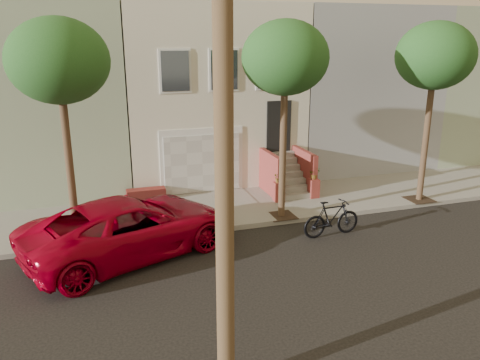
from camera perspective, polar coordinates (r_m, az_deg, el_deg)
name	(u,v)px	position (r m, az deg, el deg)	size (l,w,h in m)	color
ground	(304,278)	(12.52, 7.63, -11.54)	(90.00, 90.00, 0.00)	black
sidewalk	(240,207)	(17.04, -0.05, -3.25)	(40.00, 3.70, 0.15)	gray
house_row	(200,90)	(21.77, -4.85, 10.72)	(33.10, 11.70, 7.00)	beige
tree_left	(59,62)	(13.82, -20.89, 13.00)	(2.70, 2.57, 6.30)	#2D2116
tree_mid	(285,59)	(15.02, 5.44, 14.20)	(2.70, 2.57, 6.30)	#2D2116
tree_right	(435,57)	(17.92, 22.31, 13.47)	(2.70, 2.57, 6.30)	#2D2116
pickup_truck	(131,227)	(13.67, -12.95, -5.51)	(2.73, 5.93, 1.65)	#970017
motorcycle	(332,218)	(14.91, 10.92, -4.51)	(0.54, 1.91, 1.15)	black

